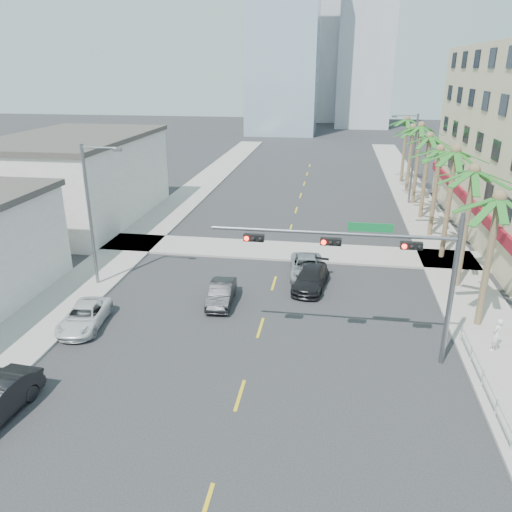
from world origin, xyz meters
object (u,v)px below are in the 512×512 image
(pedestrian, at_px, (497,335))
(traffic_signal_mast, at_px, (381,260))
(car_parked_far, at_px, (84,317))
(car_lane_center, at_px, (306,267))
(car_lane_right, at_px, (311,278))
(car_lane_left, at_px, (221,293))

(pedestrian, bearing_deg, traffic_signal_mast, -31.40)
(car_parked_far, bearing_deg, car_lane_center, 31.73)
(traffic_signal_mast, xyz_separation_m, pedestrian, (5.94, 1.35, -4.06))
(pedestrian, bearing_deg, car_lane_center, -84.56)
(car_parked_far, relative_size, car_lane_right, 0.94)
(car_parked_far, xyz_separation_m, pedestrian, (21.12, 0.63, 0.41))
(traffic_signal_mast, relative_size, car_lane_center, 2.40)
(car_parked_far, bearing_deg, traffic_signal_mast, -8.95)
(traffic_signal_mast, height_order, car_lane_center, traffic_signal_mast)
(car_parked_far, height_order, car_lane_left, car_lane_left)
(car_lane_center, distance_m, pedestrian, 12.77)
(car_lane_center, bearing_deg, car_parked_far, -146.75)
(car_lane_center, relative_size, pedestrian, 2.72)
(car_lane_right, height_order, pedestrian, pedestrian)
(car_parked_far, height_order, car_lane_center, car_lane_center)
(car_lane_left, height_order, pedestrian, pedestrian)
(car_lane_center, relative_size, car_lane_right, 1.02)
(car_parked_far, xyz_separation_m, car_lane_left, (6.67, 3.96, 0.04))
(car_lane_left, relative_size, pedestrian, 2.26)
(traffic_signal_mast, distance_m, car_lane_center, 11.24)
(car_parked_far, bearing_deg, car_lane_left, 24.46)
(car_lane_center, height_order, pedestrian, pedestrian)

